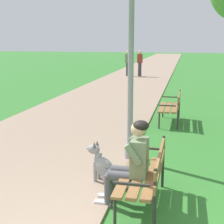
{
  "coord_description": "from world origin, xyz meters",
  "views": [
    {
      "loc": [
        0.81,
        -3.03,
        2.31
      ],
      "look_at": [
        -0.62,
        3.31,
        0.9
      ],
      "focal_mm": 53.53,
      "sensor_mm": 36.0,
      "label": 1
    }
  ],
  "objects_px": {
    "dog_grey": "(106,169)",
    "pedestrian_distant": "(140,64)",
    "person_seated_on_near_bench": "(132,160)",
    "lamp_post_near": "(131,33)",
    "pedestrian_further_distant": "(128,63)",
    "park_bench_mid": "(172,105)",
    "park_bench_near": "(146,172)"
  },
  "relations": [
    {
      "from": "dog_grey",
      "to": "pedestrian_distant",
      "type": "xyz_separation_m",
      "value": [
        -1.74,
        16.19,
        0.58
      ]
    },
    {
      "from": "lamp_post_near",
      "to": "person_seated_on_near_bench",
      "type": "bearing_deg",
      "value": -79.7
    },
    {
      "from": "park_bench_near",
      "to": "pedestrian_distant",
      "type": "distance_m",
      "value": 16.96
    },
    {
      "from": "dog_grey",
      "to": "pedestrian_distant",
      "type": "bearing_deg",
      "value": 96.12
    },
    {
      "from": "lamp_post_near",
      "to": "pedestrian_further_distant",
      "type": "height_order",
      "value": "lamp_post_near"
    },
    {
      "from": "person_seated_on_near_bench",
      "to": "pedestrian_distant",
      "type": "height_order",
      "value": "pedestrian_distant"
    },
    {
      "from": "dog_grey",
      "to": "pedestrian_further_distant",
      "type": "xyz_separation_m",
      "value": [
        -2.5,
        16.13,
        0.58
      ]
    },
    {
      "from": "pedestrian_distant",
      "to": "pedestrian_further_distant",
      "type": "bearing_deg",
      "value": -175.87
    },
    {
      "from": "dog_grey",
      "to": "person_seated_on_near_bench",
      "type": "bearing_deg",
      "value": -50.04
    },
    {
      "from": "park_bench_near",
      "to": "lamp_post_near",
      "type": "distance_m",
      "value": 2.7
    },
    {
      "from": "pedestrian_distant",
      "to": "person_seated_on_near_bench",
      "type": "bearing_deg",
      "value": -82.39
    },
    {
      "from": "person_seated_on_near_bench",
      "to": "dog_grey",
      "type": "bearing_deg",
      "value": 129.96
    },
    {
      "from": "pedestrian_distant",
      "to": "pedestrian_further_distant",
      "type": "relative_size",
      "value": 1.0
    },
    {
      "from": "lamp_post_near",
      "to": "pedestrian_further_distant",
      "type": "distance_m",
      "value": 15.22
    },
    {
      "from": "dog_grey",
      "to": "park_bench_mid",
      "type": "bearing_deg",
      "value": 79.16
    },
    {
      "from": "dog_grey",
      "to": "pedestrian_further_distant",
      "type": "bearing_deg",
      "value": 98.8
    },
    {
      "from": "park_bench_mid",
      "to": "dog_grey",
      "type": "distance_m",
      "value": 4.48
    },
    {
      "from": "pedestrian_distant",
      "to": "dog_grey",
      "type": "bearing_deg",
      "value": -83.88
    },
    {
      "from": "pedestrian_further_distant",
      "to": "pedestrian_distant",
      "type": "bearing_deg",
      "value": 4.13
    },
    {
      "from": "dog_grey",
      "to": "lamp_post_near",
      "type": "bearing_deg",
      "value": 81.89
    },
    {
      "from": "person_seated_on_near_bench",
      "to": "lamp_post_near",
      "type": "xyz_separation_m",
      "value": [
        -0.33,
        1.84,
        1.74
      ]
    },
    {
      "from": "lamp_post_near",
      "to": "park_bench_mid",
      "type": "bearing_deg",
      "value": 78.12
    },
    {
      "from": "park_bench_near",
      "to": "park_bench_mid",
      "type": "xyz_separation_m",
      "value": [
        0.12,
        4.98,
        0.0
      ]
    },
    {
      "from": "person_seated_on_near_bench",
      "to": "pedestrian_further_distant",
      "type": "relative_size",
      "value": 0.76
    },
    {
      "from": "park_bench_mid",
      "to": "person_seated_on_near_bench",
      "type": "height_order",
      "value": "person_seated_on_near_bench"
    },
    {
      "from": "lamp_post_near",
      "to": "pedestrian_further_distant",
      "type": "xyz_separation_m",
      "value": [
        -2.67,
        14.9,
        -1.58
      ]
    },
    {
      "from": "dog_grey",
      "to": "pedestrian_further_distant",
      "type": "distance_m",
      "value": 16.33
    },
    {
      "from": "park_bench_near",
      "to": "pedestrian_further_distant",
      "type": "xyz_separation_m",
      "value": [
        -3.22,
        16.72,
        0.33
      ]
    },
    {
      "from": "park_bench_near",
      "to": "person_seated_on_near_bench",
      "type": "xyz_separation_m",
      "value": [
        -0.21,
        -0.02,
        0.17
      ]
    },
    {
      "from": "dog_grey",
      "to": "pedestrian_further_distant",
      "type": "relative_size",
      "value": 0.49
    },
    {
      "from": "park_bench_mid",
      "to": "pedestrian_further_distant",
      "type": "xyz_separation_m",
      "value": [
        -3.34,
        11.74,
        0.33
      ]
    },
    {
      "from": "lamp_post_near",
      "to": "dog_grey",
      "type": "bearing_deg",
      "value": -98.11
    }
  ]
}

